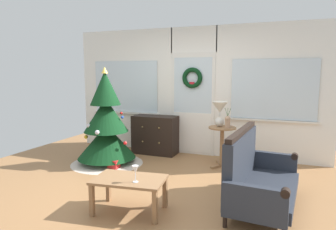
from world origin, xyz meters
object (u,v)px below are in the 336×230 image
(dresser_cabinet, at_px, (155,135))
(wine_glass, at_px, (135,170))
(flower_vase, at_px, (228,121))
(side_table, at_px, (222,139))
(christmas_tree, at_px, (106,130))
(gift_box, at_px, (114,165))
(coffee_table, at_px, (129,183))
(table_lamp, at_px, (220,110))
(settee_sofa, at_px, (256,176))

(dresser_cabinet, xyz_separation_m, wine_glass, (0.91, -2.63, 0.16))
(flower_vase, distance_m, wine_glass, 2.30)
(side_table, height_order, wine_glass, side_table)
(christmas_tree, bearing_deg, gift_box, -41.14)
(coffee_table, bearing_deg, table_lamp, 74.65)
(coffee_table, relative_size, wine_glass, 4.61)
(flower_vase, xyz_separation_m, gift_box, (-1.79, -0.80, -0.74))
(settee_sofa, relative_size, coffee_table, 1.75)
(dresser_cabinet, distance_m, settee_sofa, 2.84)
(settee_sofa, bearing_deg, table_lamp, 117.57)
(side_table, bearing_deg, coffee_table, -107.08)
(coffee_table, xyz_separation_m, wine_glass, (0.13, -0.08, 0.20))
(side_table, distance_m, flower_vase, 0.34)
(christmas_tree, height_order, coffee_table, christmas_tree)
(christmas_tree, distance_m, settee_sofa, 2.86)
(christmas_tree, bearing_deg, coffee_table, -49.95)
(table_lamp, distance_m, wine_glass, 2.38)
(dresser_cabinet, relative_size, wine_glass, 4.62)
(side_table, relative_size, coffee_table, 0.79)
(wine_glass, height_order, gift_box, wine_glass)
(side_table, bearing_deg, settee_sofa, -63.66)
(table_lamp, bearing_deg, wine_glass, -101.85)
(wine_glass, bearing_deg, christmas_tree, 131.12)
(settee_sofa, distance_m, gift_box, 2.49)
(dresser_cabinet, bearing_deg, wine_glass, -70.89)
(christmas_tree, distance_m, dresser_cabinet, 1.13)
(settee_sofa, bearing_deg, gift_box, 166.22)
(christmas_tree, relative_size, table_lamp, 4.00)
(christmas_tree, height_order, flower_vase, christmas_tree)
(dresser_cabinet, distance_m, wine_glass, 2.79)
(dresser_cabinet, relative_size, table_lamp, 2.05)
(flower_vase, relative_size, wine_glass, 1.79)
(gift_box, bearing_deg, wine_glass, -50.64)
(settee_sofa, height_order, table_lamp, table_lamp)
(settee_sofa, distance_m, side_table, 1.62)
(flower_vase, height_order, wine_glass, flower_vase)
(settee_sofa, bearing_deg, side_table, 116.34)
(side_table, bearing_deg, table_lamp, 146.31)
(christmas_tree, relative_size, gift_box, 10.33)
(settee_sofa, height_order, wine_glass, settee_sofa)
(dresser_cabinet, bearing_deg, flower_vase, -15.72)
(christmas_tree, bearing_deg, flower_vase, 14.15)
(coffee_table, bearing_deg, dresser_cabinet, 107.17)
(table_lamp, height_order, wine_glass, table_lamp)
(settee_sofa, xyz_separation_m, coffee_table, (-1.38, -0.72, -0.02))
(settee_sofa, relative_size, table_lamp, 3.57)
(gift_box, bearing_deg, flower_vase, 24.12)
(side_table, xyz_separation_m, coffee_table, (-0.67, -2.17, -0.15))
(dresser_cabinet, distance_m, gift_box, 1.29)
(settee_sofa, xyz_separation_m, table_lamp, (-0.78, 1.49, 0.62))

